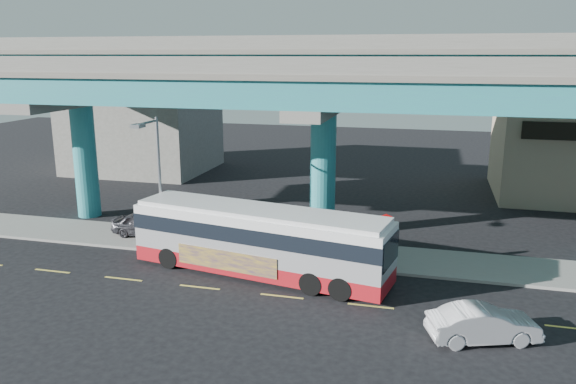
% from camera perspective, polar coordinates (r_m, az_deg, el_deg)
% --- Properties ---
extents(ground, '(120.00, 120.00, 0.00)m').
position_cam_1_polar(ground, '(26.03, -0.44, -10.29)').
color(ground, black).
rests_on(ground, ground).
extents(sidewalk, '(70.00, 4.00, 0.15)m').
position_cam_1_polar(sidewalk, '(30.95, 2.21, -6.11)').
color(sidewalk, gray).
rests_on(sidewalk, ground).
extents(lane_markings, '(58.00, 0.12, 0.01)m').
position_cam_1_polar(lane_markings, '(25.76, -0.62, -10.54)').
color(lane_markings, '#D8C64C').
rests_on(lane_markings, ground).
extents(viaduct, '(52.00, 12.40, 11.70)m').
position_cam_1_polar(viaduct, '(32.66, 3.75, 11.20)').
color(viaduct, teal).
rests_on(viaduct, ground).
extents(building_concrete, '(12.00, 10.00, 9.00)m').
position_cam_1_polar(building_concrete, '(54.08, -14.56, 6.92)').
color(building_concrete, gray).
rests_on(building_concrete, ground).
extents(transit_bus, '(13.39, 5.09, 3.37)m').
position_cam_1_polar(transit_bus, '(27.61, -2.88, -4.74)').
color(transit_bus, '#A4131B').
rests_on(transit_bus, ground).
extents(sedan, '(4.03, 5.08, 1.38)m').
position_cam_1_polar(sedan, '(23.07, 19.23, -12.55)').
color(sedan, silver).
rests_on(sedan, ground).
extents(parked_car, '(1.82, 4.11, 1.37)m').
position_cam_1_polar(parked_car, '(34.21, -14.23, -3.23)').
color(parked_car, '#323238').
rests_on(parked_car, sidewalk).
extents(street_lamp, '(0.50, 2.40, 7.27)m').
position_cam_1_polar(street_lamp, '(30.50, -13.45, 2.64)').
color(street_lamp, gray).
rests_on(street_lamp, sidewalk).
extents(stop_sign, '(0.83, 0.12, 2.78)m').
position_cam_1_polar(stop_sign, '(28.47, 9.91, -3.66)').
color(stop_sign, gray).
rests_on(stop_sign, sidewalk).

